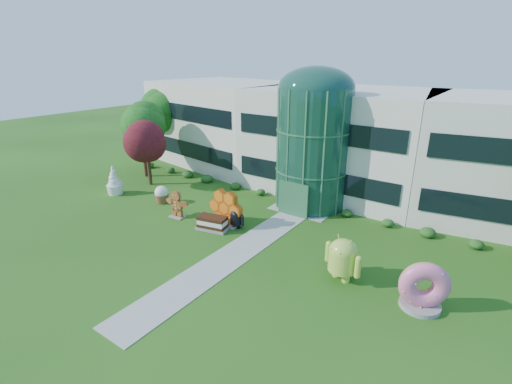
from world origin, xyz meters
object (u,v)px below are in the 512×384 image
Objects in this scene: android_green at (343,256)px; donut at (423,285)px; android_black at (237,217)px; gingerbread at (177,204)px.

android_green reaches higher than donut.
android_green is at bearing 151.65° from donut.
donut is (13.46, -1.99, 0.44)m from android_black.
android_black is 0.73× the size of gingerbread.
android_green is 1.11× the size of donut.
gingerbread is at bearing -155.48° from android_black.
android_black is (-9.11, 1.91, -0.59)m from android_green.
android_black is 5.21m from gingerbread.
android_black is 0.67× the size of donut.
android_black is at bearing 144.30° from donut.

